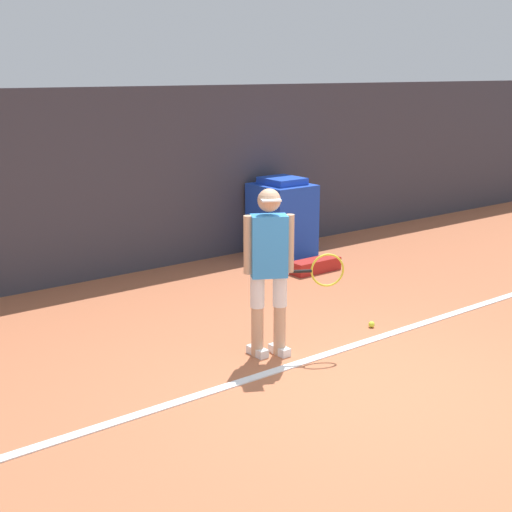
{
  "coord_description": "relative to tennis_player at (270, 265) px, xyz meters",
  "views": [
    {
      "loc": [
        -4.3,
        -3.99,
        2.71
      ],
      "look_at": [
        -0.23,
        1.31,
        0.96
      ],
      "focal_mm": 50.0,
      "sensor_mm": 36.0,
      "label": 1
    }
  ],
  "objects": [
    {
      "name": "equipment_bag",
      "position": [
        2.34,
        1.93,
        -0.83
      ],
      "size": [
        0.74,
        0.25,
        0.18
      ],
      "color": "#B2231E",
      "rests_on": "ground_plane"
    },
    {
      "name": "court_baseline",
      "position": [
        0.22,
        -0.35,
        -0.91
      ],
      "size": [
        21.6,
        0.1,
        0.01
      ],
      "color": "white",
      "rests_on": "ground_plane"
    },
    {
      "name": "tennis_ball",
      "position": [
        1.35,
        -0.08,
        -0.88
      ],
      "size": [
        0.07,
        0.07,
        0.07
      ],
      "color": "#D1E533",
      "rests_on": "ground_plane"
    },
    {
      "name": "ground_plane",
      "position": [
        0.22,
        -1.1,
        -0.91
      ],
      "size": [
        24.0,
        24.0,
        0.0
      ],
      "primitive_type": "plane",
      "color": "#B76642"
    },
    {
      "name": "back_wall",
      "position": [
        0.22,
        3.48,
        0.34
      ],
      "size": [
        24.0,
        0.1,
        2.5
      ],
      "color": "#383842",
      "rests_on": "ground_plane"
    },
    {
      "name": "water_bottle",
      "position": [
        2.07,
        3.03,
        -0.82
      ],
      "size": [
        0.08,
        0.08,
        0.21
      ],
      "color": "white",
      "rests_on": "ground_plane"
    },
    {
      "name": "tennis_player",
      "position": [
        0.0,
        0.0,
        0.0
      ],
      "size": [
        0.87,
        0.54,
        1.65
      ],
      "rotation": [
        0.0,
        0.0,
        -0.5
      ],
      "color": "tan",
      "rests_on": "ground_plane"
    },
    {
      "name": "covered_chair",
      "position": [
        2.59,
        2.97,
        -0.35
      ],
      "size": [
        0.76,
        0.82,
        1.17
      ],
      "color": "blue",
      "rests_on": "ground_plane"
    }
  ]
}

